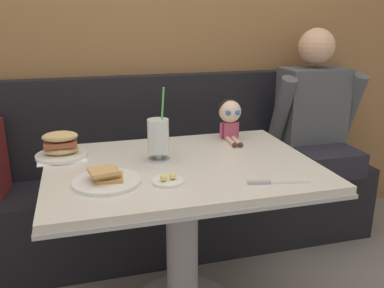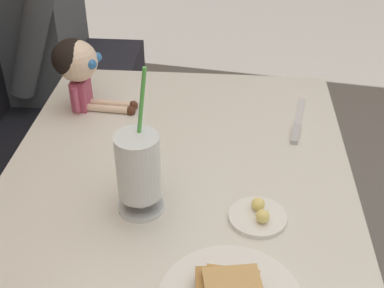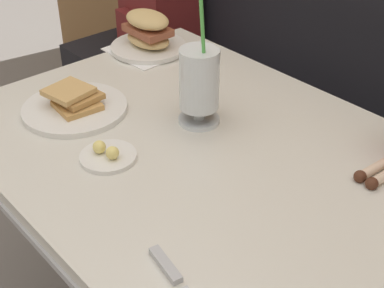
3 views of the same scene
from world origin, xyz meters
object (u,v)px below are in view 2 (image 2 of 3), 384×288
(butter_saucer, at_px, (259,216))
(butter_knife, at_px, (297,127))
(milkshake_glass, at_px, (139,170))
(seated_doll, at_px, (77,65))
(diner_patron, at_px, (52,17))

(butter_saucer, distance_m, butter_knife, 0.37)
(milkshake_glass, height_order, seated_doll, milkshake_glass)
(butter_knife, bearing_deg, butter_saucer, 163.07)
(butter_knife, bearing_deg, milkshake_glass, 133.84)
(milkshake_glass, xyz_separation_m, butter_saucer, (-0.01, -0.24, -0.09))
(milkshake_glass, relative_size, seated_doll, 1.42)
(butter_saucer, bearing_deg, diner_patron, 35.53)
(seated_doll, distance_m, diner_patron, 0.72)
(milkshake_glass, distance_m, butter_knife, 0.50)
(milkshake_glass, relative_size, butter_saucer, 2.63)
(butter_knife, bearing_deg, seated_doll, 83.75)
(butter_saucer, distance_m, diner_patron, 1.31)
(milkshake_glass, relative_size, diner_patron, 0.39)
(butter_saucer, xyz_separation_m, seated_doll, (0.42, 0.47, 0.12))
(butter_saucer, xyz_separation_m, butter_knife, (0.35, -0.11, -0.00))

